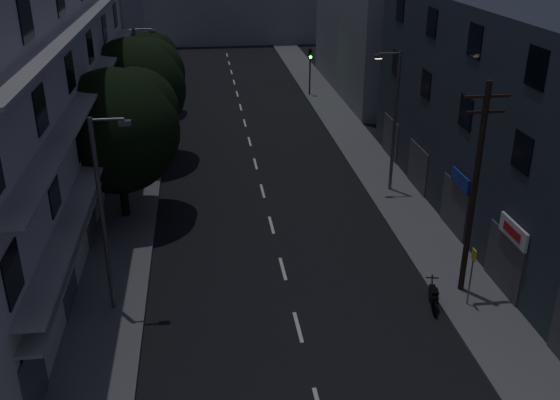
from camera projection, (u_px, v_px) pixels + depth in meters
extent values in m
plane|color=black|center=(255.00, 161.00, 41.10)|extent=(160.00, 160.00, 0.00)
cube|color=#565659|center=(139.00, 165.00, 40.19)|extent=(3.00, 90.00, 0.15)
cube|color=#565659|center=(366.00, 155.00, 41.95)|extent=(3.00, 90.00, 0.15)
cube|color=beige|center=(298.00, 327.00, 24.38)|extent=(0.15, 2.00, 0.01)
cube|color=beige|center=(283.00, 269.00, 28.45)|extent=(0.15, 2.00, 0.01)
cube|color=beige|center=(271.00, 225.00, 32.51)|extent=(0.15, 2.00, 0.01)
cube|color=beige|center=(263.00, 191.00, 36.58)|extent=(0.15, 2.00, 0.01)
cube|color=beige|center=(255.00, 164.00, 40.65)|extent=(0.15, 2.00, 0.01)
cube|color=beige|center=(250.00, 141.00, 44.72)|extent=(0.15, 2.00, 0.01)
cube|color=beige|center=(245.00, 123.00, 48.78)|extent=(0.15, 2.00, 0.01)
cube|color=beige|center=(241.00, 107.00, 52.85)|extent=(0.15, 2.00, 0.01)
cube|color=beige|center=(237.00, 94.00, 56.92)|extent=(0.15, 2.00, 0.01)
cube|color=beige|center=(234.00, 82.00, 60.99)|extent=(0.15, 2.00, 0.01)
cube|color=beige|center=(231.00, 72.00, 65.05)|extent=(0.15, 2.00, 0.01)
cube|color=beige|center=(229.00, 63.00, 69.12)|extent=(0.15, 2.00, 0.01)
cube|color=beige|center=(227.00, 55.00, 73.19)|extent=(0.15, 2.00, 0.01)
cube|color=#AEAEA9|center=(21.00, 89.00, 30.49)|extent=(6.00, 36.00, 14.00)
cube|color=black|center=(31.00, 363.00, 19.34)|extent=(0.06, 1.60, 1.60)
cube|color=black|center=(66.00, 266.00, 24.77)|extent=(0.06, 1.60, 1.60)
cube|color=black|center=(89.00, 203.00, 30.19)|extent=(0.06, 1.60, 1.60)
cube|color=black|center=(104.00, 160.00, 35.61)|extent=(0.06, 1.60, 1.60)
cube|color=black|center=(116.00, 128.00, 41.04)|extent=(0.06, 1.60, 1.60)
cube|color=black|center=(125.00, 104.00, 46.46)|extent=(0.06, 1.60, 1.60)
cube|color=black|center=(13.00, 274.00, 18.03)|extent=(0.06, 1.60, 1.60)
cube|color=black|center=(54.00, 192.00, 23.45)|extent=(0.06, 1.60, 1.60)
cube|color=black|center=(80.00, 141.00, 28.87)|extent=(0.06, 1.60, 1.60)
cube|color=black|center=(97.00, 106.00, 34.30)|extent=(0.06, 1.60, 1.60)
cube|color=black|center=(110.00, 80.00, 39.72)|extent=(0.06, 1.60, 1.60)
cube|color=black|center=(120.00, 61.00, 45.14)|extent=(0.06, 1.60, 1.60)
cube|color=black|center=(40.00, 109.00, 22.13)|extent=(0.06, 1.60, 1.60)
cube|color=black|center=(70.00, 72.00, 27.56)|extent=(0.06, 1.60, 1.60)
cube|color=black|center=(90.00, 47.00, 32.98)|extent=(0.06, 1.60, 1.60)
cube|color=black|center=(104.00, 29.00, 38.40)|extent=(0.06, 1.60, 1.60)
cube|color=black|center=(115.00, 15.00, 43.82)|extent=(0.06, 1.60, 1.60)
cube|color=black|center=(25.00, 17.00, 20.82)|extent=(0.06, 1.60, 1.60)
cube|color=gray|center=(102.00, 144.00, 32.13)|extent=(1.00, 32.40, 0.12)
cube|color=gray|center=(94.00, 82.00, 30.82)|extent=(1.00, 32.40, 0.12)
cube|color=gray|center=(86.00, 16.00, 29.50)|extent=(1.00, 32.40, 0.12)
cube|color=gray|center=(102.00, 160.00, 32.49)|extent=(0.80, 32.40, 0.12)
cube|color=#424247|center=(34.00, 378.00, 19.59)|extent=(0.06, 2.40, 2.40)
cube|color=#424247|center=(68.00, 279.00, 25.01)|extent=(0.06, 2.40, 2.40)
cube|color=#424247|center=(90.00, 214.00, 30.44)|extent=(0.06, 2.40, 2.40)
cube|color=#424247|center=(106.00, 170.00, 35.86)|extent=(0.06, 2.40, 2.40)
cube|color=#424247|center=(117.00, 137.00, 41.28)|extent=(0.06, 2.40, 2.40)
cube|color=#424247|center=(126.00, 112.00, 46.71)|extent=(0.06, 2.40, 2.40)
cube|color=#2A3039|center=(519.00, 123.00, 30.30)|extent=(6.00, 28.00, 11.00)
cube|color=black|center=(522.00, 152.00, 24.20)|extent=(0.06, 1.40, 1.50)
cube|color=black|center=(466.00, 113.00, 29.17)|extent=(0.06, 1.40, 1.50)
cube|color=black|center=(426.00, 84.00, 34.14)|extent=(0.06, 1.40, 1.50)
cube|color=black|center=(396.00, 63.00, 39.11)|extent=(0.06, 1.40, 1.50)
cube|color=black|center=(537.00, 68.00, 22.84)|extent=(0.06, 1.40, 1.50)
cube|color=black|center=(475.00, 41.00, 27.81)|extent=(0.06, 1.40, 1.50)
cube|color=black|center=(432.00, 23.00, 32.78)|extent=(0.06, 1.40, 1.50)
cube|color=black|center=(400.00, 9.00, 37.75)|extent=(0.06, 1.40, 1.50)
cube|color=#424247|center=(503.00, 262.00, 26.21)|extent=(0.06, 3.00, 2.60)
cube|color=#424247|center=(454.00, 207.00, 31.18)|extent=(0.06, 3.00, 2.60)
cube|color=#424247|center=(418.00, 168.00, 36.16)|extent=(0.06, 3.00, 2.60)
cube|color=#424247|center=(390.00, 138.00, 41.13)|extent=(0.06, 3.00, 2.60)
cube|color=silver|center=(514.00, 232.00, 25.05)|extent=(0.12, 2.20, 0.80)
cube|color=#B21414|center=(512.00, 232.00, 25.04)|extent=(0.02, 1.40, 0.36)
cube|color=navy|center=(460.00, 180.00, 30.02)|extent=(0.12, 2.00, 0.70)
cube|color=slate|center=(371.00, 19.00, 55.20)|extent=(6.00, 20.00, 13.00)
cube|color=slate|center=(222.00, 1.00, 79.72)|extent=(24.00, 8.00, 10.00)
cylinder|color=black|center=(122.00, 178.00, 32.45)|extent=(0.44, 0.44, 4.24)
sphere|color=black|center=(117.00, 131.00, 31.41)|extent=(6.36, 6.36, 6.36)
sphere|color=black|center=(136.00, 111.00, 31.91)|extent=(4.45, 4.45, 4.45)
sphere|color=black|center=(98.00, 127.00, 30.54)|extent=(4.13, 4.13, 4.13)
cylinder|color=black|center=(138.00, 128.00, 40.07)|extent=(0.44, 0.44, 4.26)
sphere|color=black|center=(134.00, 89.00, 39.02)|extent=(6.42, 6.42, 6.42)
sphere|color=black|center=(150.00, 73.00, 39.53)|extent=(4.50, 4.50, 4.50)
sphere|color=black|center=(119.00, 85.00, 38.15)|extent=(4.17, 4.17, 4.17)
cylinder|color=black|center=(147.00, 91.00, 50.20)|extent=(0.44, 0.44, 3.49)
sphere|color=black|center=(145.00, 66.00, 49.34)|extent=(5.21, 5.21, 5.21)
sphere|color=black|center=(155.00, 55.00, 49.75)|extent=(3.65, 3.65, 3.65)
sphere|color=black|center=(136.00, 62.00, 48.63)|extent=(3.39, 3.39, 3.39)
cylinder|color=black|center=(310.00, 77.00, 55.45)|extent=(0.12, 0.12, 3.20)
cube|color=black|center=(310.00, 54.00, 54.61)|extent=(0.28, 0.22, 0.90)
sphere|color=black|center=(311.00, 50.00, 54.34)|extent=(0.22, 0.22, 0.22)
sphere|color=#3F330C|center=(311.00, 54.00, 54.46)|extent=(0.22, 0.22, 0.22)
sphere|color=#0CFF26|center=(311.00, 57.00, 54.58)|extent=(0.22, 0.22, 0.22)
cylinder|color=black|center=(165.00, 80.00, 54.51)|extent=(0.12, 0.12, 3.20)
cube|color=black|center=(163.00, 56.00, 53.66)|extent=(0.28, 0.22, 0.90)
sphere|color=black|center=(162.00, 53.00, 53.39)|extent=(0.22, 0.22, 0.22)
sphere|color=#3F330C|center=(163.00, 56.00, 53.51)|extent=(0.22, 0.22, 0.22)
sphere|color=#0CFF26|center=(163.00, 60.00, 53.64)|extent=(0.22, 0.22, 0.22)
cylinder|color=#575B5E|center=(103.00, 219.00, 23.76)|extent=(0.18, 0.18, 8.00)
cylinder|color=#575B5E|center=(107.00, 119.00, 22.22)|extent=(1.20, 0.10, 0.10)
cube|color=#575B5E|center=(125.00, 123.00, 22.36)|extent=(0.45, 0.25, 0.18)
cube|color=#4C4C4C|center=(125.00, 125.00, 22.40)|extent=(0.35, 0.18, 0.04)
cylinder|color=#55585D|center=(395.00, 123.00, 34.86)|extent=(0.18, 0.18, 8.00)
cylinder|color=#55585D|center=(389.00, 53.00, 33.19)|extent=(1.20, 0.10, 0.10)
cube|color=#55585D|center=(378.00, 56.00, 33.18)|extent=(0.45, 0.25, 0.18)
cube|color=#FFD88C|center=(378.00, 58.00, 33.22)|extent=(0.35, 0.18, 0.04)
cylinder|color=#56595E|center=(139.00, 89.00, 41.95)|extent=(0.18, 0.18, 8.00)
cylinder|color=#56595E|center=(143.00, 29.00, 40.41)|extent=(1.20, 0.10, 0.10)
cube|color=#56595E|center=(152.00, 31.00, 40.55)|extent=(0.45, 0.25, 0.18)
cube|color=#4C4C4C|center=(152.00, 33.00, 40.59)|extent=(0.35, 0.18, 0.04)
cylinder|color=black|center=(474.00, 192.00, 24.79)|extent=(0.24, 0.24, 9.00)
cube|color=black|center=(487.00, 96.00, 23.18)|extent=(1.80, 0.10, 0.10)
cube|color=black|center=(485.00, 112.00, 23.43)|extent=(1.50, 0.10, 0.10)
cylinder|color=#595B60|center=(471.00, 277.00, 25.09)|extent=(0.06, 0.06, 2.50)
cube|color=yellow|center=(474.00, 255.00, 24.66)|extent=(0.05, 0.35, 0.45)
torus|color=black|center=(435.00, 309.00, 25.04)|extent=(0.24, 0.68, 0.67)
torus|color=black|center=(431.00, 293.00, 26.08)|extent=(0.24, 0.68, 0.67)
cube|color=black|center=(434.00, 294.00, 25.44)|extent=(0.45, 1.07, 0.33)
cube|color=black|center=(435.00, 291.00, 25.21)|extent=(0.37, 0.48, 0.10)
cylinder|color=black|center=(432.00, 285.00, 25.86)|extent=(0.14, 0.42, 0.80)
cube|color=black|center=(432.00, 278.00, 25.83)|extent=(0.52, 0.14, 0.04)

